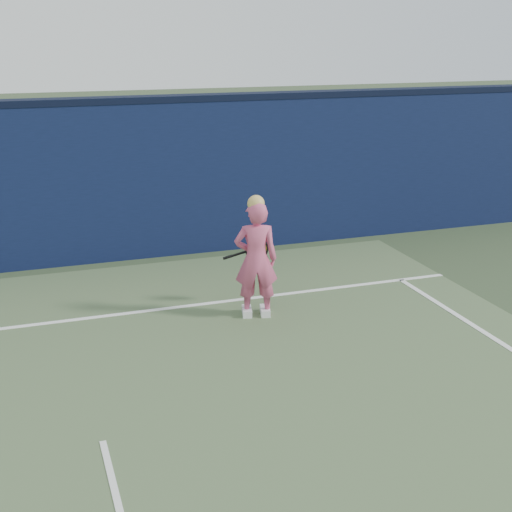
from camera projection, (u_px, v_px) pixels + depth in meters
name	position (u px, v px, depth m)	size (l,w,h in m)	color
ground	(119.00, 509.00, 5.61)	(80.00, 80.00, 0.00)	#334429
backstop_wall	(52.00, 187.00, 11.09)	(24.00, 0.40, 2.50)	#0B1534
wall_cap	(45.00, 102.00, 10.69)	(24.00, 0.42, 0.10)	black
player	(256.00, 259.00, 9.17)	(0.63, 0.50, 1.62)	#CB4F76
racket	(255.00, 250.00, 9.59)	(0.62, 0.18, 0.34)	black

